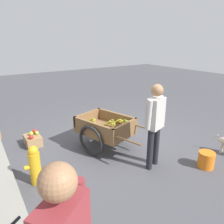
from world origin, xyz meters
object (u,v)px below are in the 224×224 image
at_px(fruit_cart, 106,129).
at_px(vendor_person, 155,120).
at_px(plastic_bucket, 206,160).
at_px(mixed_fruit_crate, 33,140).
at_px(fire_hydrant, 35,165).

relative_size(fruit_cart, vendor_person, 1.17).
bearing_deg(fruit_cart, plastic_bucket, -145.94).
xyz_separation_m(plastic_bucket, mixed_fruit_crate, (2.64, 2.42, -0.03)).
bearing_deg(fire_hydrant, fruit_cart, -75.71).
relative_size(vendor_person, fire_hydrant, 2.30).
relative_size(fruit_cart, fire_hydrant, 2.69).
bearing_deg(mixed_fruit_crate, fire_hydrant, 167.82).
xyz_separation_m(fruit_cart, plastic_bucket, (-1.66, -1.12, -0.29)).
relative_size(vendor_person, mixed_fruit_crate, 3.50).
distance_m(fruit_cart, mixed_fruit_crate, 1.65).
bearing_deg(vendor_person, fire_hydrant, 70.40).
bearing_deg(fruit_cart, fire_hydrant, 104.29).
xyz_separation_m(fruit_cart, mixed_fruit_crate, (0.98, 1.29, -0.31)).
height_order(fruit_cart, vendor_person, vendor_person).
xyz_separation_m(fire_hydrant, plastic_bucket, (-1.26, -2.72, -0.18)).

